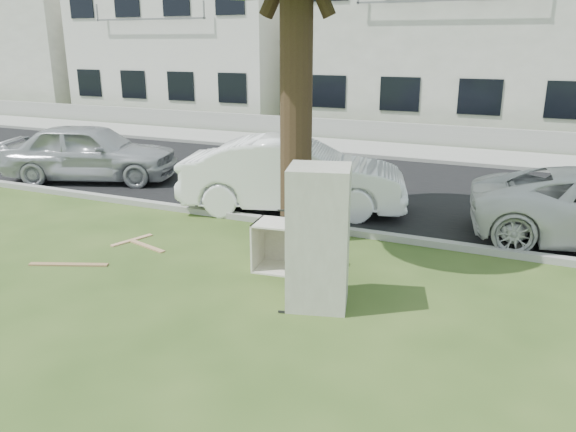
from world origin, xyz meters
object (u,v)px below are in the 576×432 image
at_px(fridge, 319,238).
at_px(car_left, 91,152).
at_px(car_center, 293,175).
at_px(cabinet, 287,247).

bearing_deg(fridge, car_left, 135.72).
xyz_separation_m(fridge, car_center, (-2.06, 3.91, -0.19)).
xyz_separation_m(cabinet, car_left, (-6.94, 3.38, 0.35)).
bearing_deg(car_left, car_center, -113.83).
xyz_separation_m(car_center, car_left, (-5.74, 0.39, -0.03)).
height_order(cabinet, car_center, car_center).
bearing_deg(car_left, cabinet, -135.98).
height_order(cabinet, car_left, car_left).
bearing_deg(cabinet, fridge, -53.65).
xyz_separation_m(fridge, car_left, (-7.80, 4.29, -0.21)).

